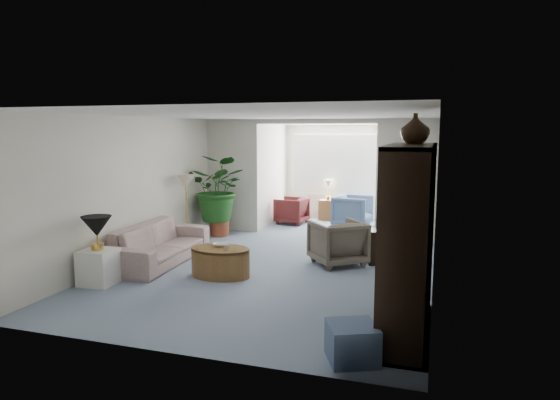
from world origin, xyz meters
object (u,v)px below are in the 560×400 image
(cabinet_urn, at_px, (415,128))
(coffee_table, at_px, (220,262))
(sunroom_chair_blue, at_px, (353,211))
(sunroom_table, at_px, (328,210))
(coffee_cup, at_px, (226,247))
(framed_picture, at_px, (435,171))
(plant_pot, at_px, (220,228))
(table_lamp, at_px, (97,226))
(sofa, at_px, (159,243))
(ottoman, at_px, (352,343))
(side_table_dark, at_px, (381,247))
(end_table, at_px, (99,267))
(entertainment_cabinet, at_px, (409,240))
(wingback_chair, at_px, (338,242))
(floor_lamp, at_px, (186,182))
(coffee_bowl, at_px, (220,245))
(sunroom_chair_maroon, at_px, (292,210))

(cabinet_urn, bearing_deg, coffee_table, 164.29)
(sunroom_chair_blue, relative_size, sunroom_table, 1.62)
(coffee_cup, distance_m, sunroom_chair_blue, 4.82)
(framed_picture, relative_size, cabinet_urn, 1.43)
(coffee_cup, relative_size, plant_pot, 0.23)
(table_lamp, bearing_deg, coffee_cup, 25.86)
(sofa, distance_m, ottoman, 4.62)
(framed_picture, bearing_deg, sunroom_chair_blue, 112.90)
(side_table_dark, bearing_deg, sunroom_table, 114.78)
(side_table_dark, xyz_separation_m, cabinet_urn, (0.59, -2.36, 1.99))
(sunroom_table, bearing_deg, end_table, -108.50)
(entertainment_cabinet, height_order, plant_pot, entertainment_cabinet)
(framed_picture, distance_m, wingback_chair, 2.24)
(end_table, relative_size, floor_lamp, 1.45)
(coffee_bowl, bearing_deg, sunroom_chair_maroon, 91.89)
(table_lamp, distance_m, sunroom_chair_maroon, 5.69)
(sunroom_chair_blue, bearing_deg, cabinet_urn, -157.00)
(side_table_dark, xyz_separation_m, entertainment_cabinet, (0.59, -2.86, 0.77))
(framed_picture, distance_m, cabinet_urn, 1.25)
(coffee_table, relative_size, sunroom_chair_blue, 1.15)
(table_lamp, bearing_deg, sunroom_chair_blue, 62.68)
(sunroom_chair_maroon, xyz_separation_m, sunroom_table, (0.75, 0.75, -0.06))
(floor_lamp, xyz_separation_m, wingback_chair, (3.19, -0.64, -0.87))
(coffee_bowl, distance_m, sunroom_table, 5.27)
(floor_lamp, distance_m, side_table_dark, 4.03)
(framed_picture, relative_size, coffee_cup, 5.50)
(sunroom_table, bearing_deg, floor_lamp, -121.95)
(table_lamp, relative_size, sunroom_chair_maroon, 0.62)
(cabinet_urn, xyz_separation_m, ottoman, (-0.46, -1.41, -2.09))
(cabinet_urn, distance_m, ottoman, 2.57)
(coffee_table, bearing_deg, sunroom_chair_blue, 74.14)
(sunroom_chair_blue, bearing_deg, table_lamp, 159.27)
(framed_picture, height_order, entertainment_cabinet, entertainment_cabinet)
(sofa, bearing_deg, sunroom_table, -24.01)
(table_lamp, xyz_separation_m, entertainment_cabinet, (4.43, -0.39, 0.18))
(sofa, relative_size, cabinet_urn, 6.52)
(cabinet_urn, bearing_deg, entertainment_cabinet, -90.00)
(sofa, relative_size, ottoman, 4.89)
(floor_lamp, distance_m, coffee_bowl, 2.49)
(end_table, xyz_separation_m, side_table_dark, (3.84, 2.47, 0.03))
(coffee_cup, height_order, plant_pot, coffee_cup)
(side_table_dark, relative_size, cabinet_urn, 1.65)
(coffee_bowl, height_order, ottoman, coffee_bowl)
(wingback_chair, bearing_deg, cabinet_urn, 84.13)
(floor_lamp, xyz_separation_m, sunroom_table, (2.15, 3.45, -0.99))
(framed_picture, bearing_deg, coffee_cup, -172.81)
(sunroom_table, bearing_deg, coffee_table, -95.91)
(framed_picture, xyz_separation_m, wingback_chair, (-1.52, 0.98, -1.32))
(table_lamp, distance_m, side_table_dark, 4.60)
(table_lamp, height_order, cabinet_urn, cabinet_urn)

